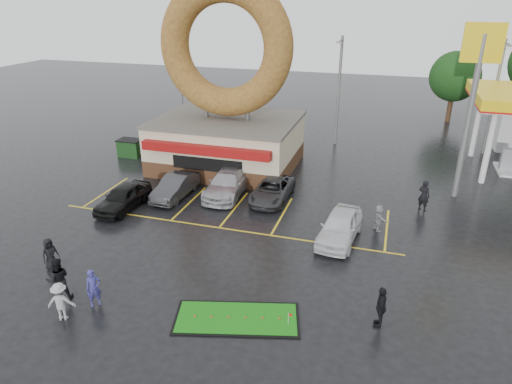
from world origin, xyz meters
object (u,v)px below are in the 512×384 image
(streetlight_mid, at_px, (339,89))
(car_white, at_px, (340,227))
(person_cameraman, at_px, (381,307))
(dumpster, at_px, (131,148))
(car_dgrey, at_px, (175,187))
(car_silver, at_px, (228,183))
(streetlight_right, at_px, (495,95))
(person_blue, at_px, (94,288))
(putting_green, at_px, (237,318))
(car_black, at_px, (123,197))
(streetlight_left, at_px, (180,82))
(car_grey, at_px, (272,190))
(donut_shop, at_px, (227,108))
(shell_sign, at_px, (476,81))

(streetlight_mid, relative_size, car_white, 1.98)
(streetlight_mid, bearing_deg, car_white, -81.26)
(person_cameraman, xyz_separation_m, dumpster, (-20.32, 15.26, -0.23))
(car_dgrey, distance_m, car_silver, 3.37)
(streetlight_right, distance_m, person_blue, 32.51)
(car_dgrey, height_order, car_white, car_white)
(car_dgrey, height_order, dumpster, car_dgrey)
(putting_green, bearing_deg, car_silver, 111.85)
(car_black, bearing_deg, streetlight_left, 106.10)
(streetlight_left, bearing_deg, streetlight_mid, 4.09)
(person_cameraman, distance_m, putting_green, 5.70)
(streetlight_right, height_order, person_blue, streetlight_right)
(streetlight_right, bearing_deg, car_black, -141.55)
(car_grey, distance_m, dumpster, 13.98)
(putting_green, bearing_deg, streetlight_left, 119.81)
(person_cameraman, bearing_deg, streetlight_left, -137.87)
(streetlight_mid, distance_m, car_dgrey, 17.03)
(donut_shop, distance_m, dumpster, 9.13)
(streetlight_left, bearing_deg, shell_sign, -18.99)
(car_grey, bearing_deg, streetlight_right, 45.45)
(car_white, height_order, person_cameraman, person_cameraman)
(streetlight_right, xyz_separation_m, car_white, (-9.41, -17.88, -4.01))
(car_silver, height_order, person_blue, person_blue)
(streetlight_left, distance_m, streetlight_mid, 14.04)
(streetlight_right, relative_size, dumpster, 5.00)
(car_white, xyz_separation_m, person_cameraman, (2.42, -6.44, 0.11))
(streetlight_left, bearing_deg, person_blue, -72.87)
(person_cameraman, bearing_deg, car_white, -157.67)
(streetlight_left, height_order, putting_green, streetlight_left)
(car_dgrey, relative_size, car_white, 0.95)
(streetlight_right, height_order, car_white, streetlight_right)
(streetlight_left, relative_size, car_silver, 1.69)
(car_silver, bearing_deg, putting_green, -69.95)
(car_black, xyz_separation_m, dumpster, (-4.83, 8.78, -0.08))
(car_silver, distance_m, car_grey, 2.98)
(donut_shop, bearing_deg, car_dgrey, -100.71)
(car_silver, relative_size, car_white, 1.17)
(shell_sign, bearing_deg, car_grey, -160.32)
(car_silver, height_order, person_cameraman, person_cameraman)
(car_black, distance_m, car_silver, 6.60)
(car_grey, height_order, car_white, car_white)
(donut_shop, height_order, car_white, donut_shop)
(streetlight_right, height_order, car_black, streetlight_right)
(car_black, height_order, car_grey, car_black)
(streetlight_mid, relative_size, streetlight_right, 1.00)
(car_black, height_order, dumpster, car_black)
(streetlight_left, xyz_separation_m, person_cameraman, (19.02, -22.32, -3.90))
(shell_sign, relative_size, car_white, 2.33)
(putting_green, bearing_deg, streetlight_mid, 88.91)
(car_dgrey, relative_size, dumpster, 2.39)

